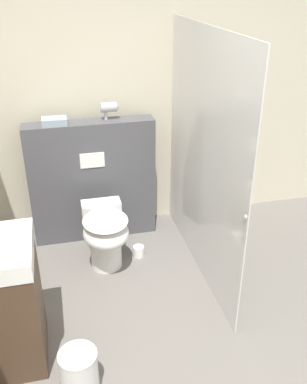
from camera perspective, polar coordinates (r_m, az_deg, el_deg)
wall_back at (r=4.11m, az=-4.56°, el=11.66°), size 8.00×0.06×2.50m
partition_panel at (r=4.10m, az=-8.09°, el=1.46°), size 1.18×0.21×1.17m
shower_glass at (r=3.47m, az=6.48°, el=4.36°), size 0.04×1.79×2.03m
toilet at (r=3.73m, az=-6.43°, el=-5.67°), size 0.39×0.58×0.54m
hair_drier at (r=3.89m, az=-5.89°, el=11.14°), size 0.17×0.09×0.16m
folded_towel at (r=3.85m, az=-13.08°, el=9.17°), size 0.22×0.15×0.06m
spare_toilet_roll at (r=4.00m, az=-2.00°, el=-7.88°), size 0.10×0.10×0.10m
waste_bin at (r=2.88m, az=-9.85°, el=-22.75°), size 0.24×0.24×0.33m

